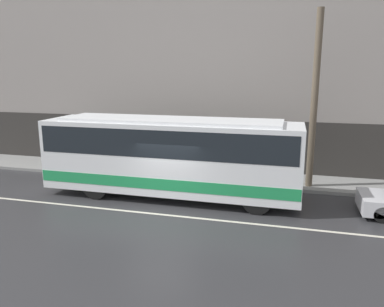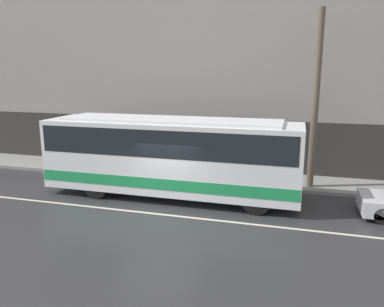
{
  "view_description": "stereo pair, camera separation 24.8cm",
  "coord_description": "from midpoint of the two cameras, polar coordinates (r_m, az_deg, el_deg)",
  "views": [
    {
      "loc": [
        4.5,
        -12.4,
        5.25
      ],
      "look_at": [
        0.65,
        2.09,
        1.93
      ],
      "focal_mm": 35.0,
      "sensor_mm": 36.0,
      "label": 1
    },
    {
      "loc": [
        4.74,
        -12.33,
        5.25
      ],
      "look_at": [
        0.65,
        2.09,
        1.93
      ],
      "focal_mm": 35.0,
      "sensor_mm": 36.0,
      "label": 2
    }
  ],
  "objects": [
    {
      "name": "transit_bus",
      "position": [
        15.63,
        -3.76,
        0.01
      ],
      "size": [
        10.68,
        2.55,
        3.34
      ],
      "color": "white",
      "rests_on": "ground_plane"
    },
    {
      "name": "lane_stripe",
      "position": [
        14.21,
        -5.27,
        -9.23
      ],
      "size": [
        54.0,
        0.14,
        0.01
      ],
      "color": "beige",
      "rests_on": "ground_plane"
    },
    {
      "name": "ground_plane",
      "position": [
        14.21,
        -5.27,
        -9.24
      ],
      "size": [
        60.0,
        60.0,
        0.0
      ],
      "primitive_type": "plane",
      "color": "#2D2D30"
    },
    {
      "name": "building_facade",
      "position": [
        19.72,
        1.36,
        15.86
      ],
      "size": [
        60.0,
        0.35,
        13.24
      ],
      "color": "gray",
      "rests_on": "ground_plane"
    },
    {
      "name": "utility_pole_near",
      "position": [
        17.11,
        17.75,
        7.65
      ],
      "size": [
        0.3,
        0.3,
        7.65
      ],
      "color": "brown",
      "rests_on": "sidewalk"
    },
    {
      "name": "sidewalk",
      "position": [
        18.99,
        0.23,
        -3.31
      ],
      "size": [
        60.0,
        2.63,
        0.15
      ],
      "color": "gray",
      "rests_on": "ground_plane"
    }
  ]
}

